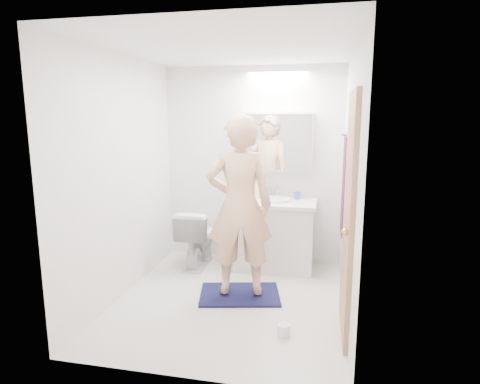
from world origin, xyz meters
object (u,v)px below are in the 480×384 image
(medicine_cabinet, at_px, (276,142))
(toilet, at_px, (198,237))
(person, at_px, (240,206))
(toilet_paper_roll, at_px, (284,330))
(toothbrush_cup, at_px, (297,196))
(vanity_cabinet, at_px, (275,236))
(soap_bottle_b, at_px, (266,190))
(soap_bottle_a, at_px, (257,189))

(medicine_cabinet, xyz_separation_m, toilet, (-0.90, -0.33, -1.15))
(medicine_cabinet, bearing_deg, person, -101.88)
(person, height_order, toilet_paper_roll, person)
(medicine_cabinet, relative_size, toothbrush_cup, 9.47)
(toothbrush_cup, bearing_deg, vanity_cabinet, -146.57)
(toilet, xyz_separation_m, soap_bottle_b, (0.79, 0.30, 0.56))
(soap_bottle_b, height_order, toothbrush_cup, soap_bottle_b)
(person, relative_size, soap_bottle_b, 9.31)
(soap_bottle_b, bearing_deg, toilet, -159.54)
(soap_bottle_a, distance_m, toothbrush_cup, 0.49)
(medicine_cabinet, distance_m, soap_bottle_a, 0.61)
(soap_bottle_a, bearing_deg, vanity_cabinet, -31.42)
(vanity_cabinet, distance_m, soap_bottle_a, 0.61)
(soap_bottle_b, height_order, toilet_paper_roll, soap_bottle_b)
(soap_bottle_b, distance_m, toothbrush_cup, 0.39)
(toilet, distance_m, toothbrush_cup, 1.31)
(medicine_cabinet, xyz_separation_m, toilet_paper_roll, (0.29, -1.73, -1.45))
(toilet, distance_m, toilet_paper_roll, 1.87)
(soap_bottle_b, xyz_separation_m, toothbrush_cup, (0.38, -0.02, -0.05))
(medicine_cabinet, relative_size, soap_bottle_b, 4.61)
(vanity_cabinet, xyz_separation_m, toothbrush_cup, (0.24, 0.16, 0.47))
(medicine_cabinet, xyz_separation_m, toothbrush_cup, (0.27, -0.05, -0.64))
(toilet, relative_size, soap_bottle_a, 3.26)
(medicine_cabinet, distance_m, toilet, 1.49)
(soap_bottle_b, distance_m, toilet_paper_roll, 1.95)
(medicine_cabinet, height_order, soap_bottle_b, medicine_cabinet)
(toilet, xyz_separation_m, toothbrush_cup, (1.17, 0.28, 0.51))
(vanity_cabinet, distance_m, toothbrush_cup, 0.56)
(toilet_paper_roll, bearing_deg, soap_bottle_a, 106.82)
(vanity_cabinet, xyz_separation_m, toilet, (-0.93, -0.12, -0.04))
(vanity_cabinet, bearing_deg, soap_bottle_b, 127.96)
(person, height_order, soap_bottle_a, person)
(soap_bottle_b, bearing_deg, toilet_paper_roll, -76.77)
(soap_bottle_a, relative_size, soap_bottle_b, 1.14)
(toilet, height_order, toothbrush_cup, toothbrush_cup)
(toilet_paper_roll, bearing_deg, toilet, 130.24)
(toilet_paper_roll, bearing_deg, medicine_cabinet, 99.48)
(toilet, distance_m, person, 1.16)
(vanity_cabinet, xyz_separation_m, person, (-0.25, -0.85, 0.55))
(person, relative_size, toothbrush_cup, 19.12)
(toilet, distance_m, soap_bottle_a, 0.93)
(toilet_paper_roll, bearing_deg, soap_bottle_b, 103.23)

